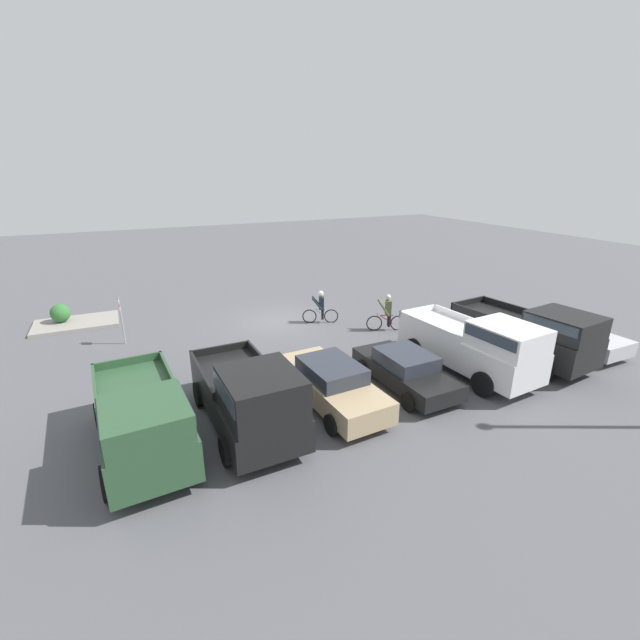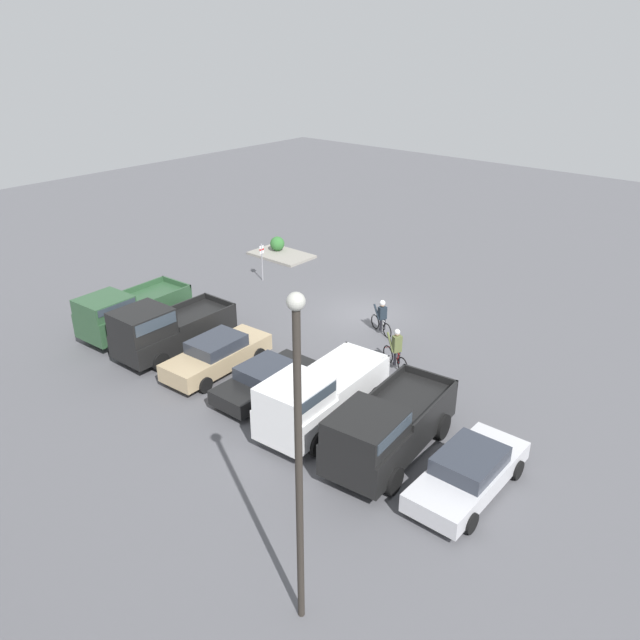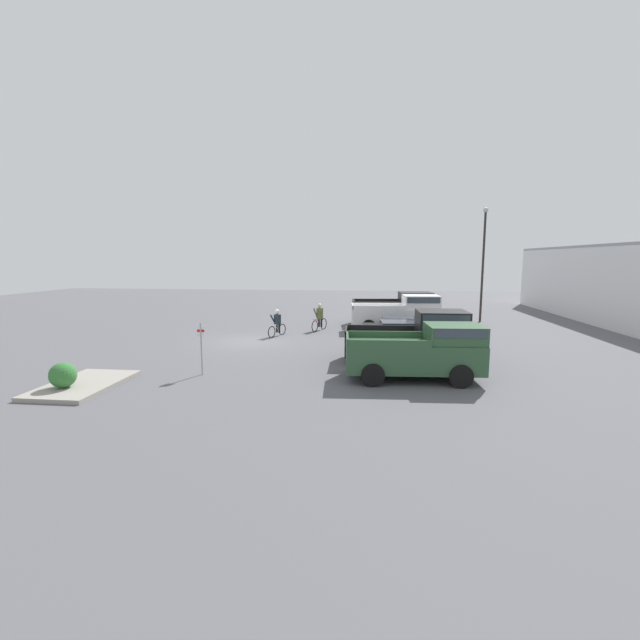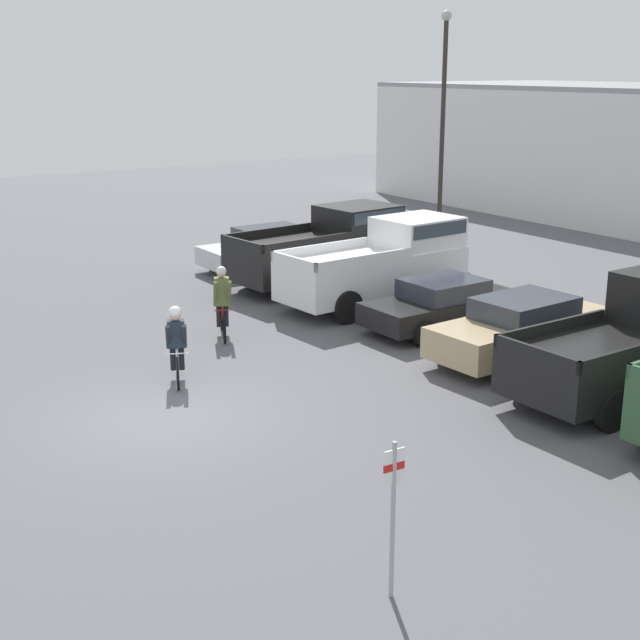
# 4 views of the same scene
# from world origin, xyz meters

# --- Properties ---
(ground_plane) EXTENTS (80.00, 80.00, 0.00)m
(ground_plane) POSITION_xyz_m (0.00, 0.00, 0.00)
(ground_plane) COLOR #56565B
(sedan_0) EXTENTS (2.00, 4.65, 1.35)m
(sedan_0) POSITION_xyz_m (-10.02, 8.22, 0.68)
(sedan_0) COLOR silver
(sedan_0) RESTS_ON ground_plane
(pickup_truck_0) EXTENTS (2.71, 5.62, 2.28)m
(pickup_truck_0) POSITION_xyz_m (-7.26, 8.58, 1.19)
(pickup_truck_0) COLOR black
(pickup_truck_0) RESTS_ON ground_plane
(pickup_truck_1) EXTENTS (2.47, 5.58, 2.30)m
(pickup_truck_1) POSITION_xyz_m (-4.45, 8.61, 1.19)
(pickup_truck_1) COLOR white
(pickup_truck_1) RESTS_ON ground_plane
(sedan_1) EXTENTS (1.96, 4.26, 1.29)m
(sedan_1) POSITION_xyz_m (-1.62, 8.28, 0.65)
(sedan_1) COLOR black
(sedan_1) RESTS_ON ground_plane
(sedan_2) EXTENTS (2.10, 4.78, 1.43)m
(sedan_2) POSITION_xyz_m (1.18, 8.21, 0.72)
(sedan_2) COLOR tan
(sedan_2) RESTS_ON ground_plane
(pickup_truck_2) EXTENTS (2.37, 5.33, 2.33)m
(pickup_truck_2) POSITION_xyz_m (3.97, 8.68, 1.18)
(pickup_truck_2) COLOR black
(pickup_truck_2) RESTS_ON ground_plane
(pickup_truck_3) EXTENTS (2.45, 5.15, 2.13)m
(pickup_truck_3) POSITION_xyz_m (6.77, 8.54, 1.12)
(pickup_truck_3) COLOR #2D5133
(pickup_truck_3) RESTS_ON ground_plane
(cyclist_0) EXTENTS (1.63, 0.76, 1.64)m
(cyclist_0) POSITION_xyz_m (-1.81, 1.11, 0.83)
(cyclist_0) COLOR black
(cyclist_0) RESTS_ON ground_plane
(cyclist_1) EXTENTS (1.73, 0.80, 1.77)m
(cyclist_1) POSITION_xyz_m (-4.14, 3.39, 0.87)
(cyclist_1) COLOR black
(cyclist_1) RESTS_ON ground_plane
(fire_lane_sign) EXTENTS (0.06, 0.30, 2.10)m
(fire_lane_sign) POSITION_xyz_m (7.01, -0.05, 1.27)
(fire_lane_sign) COLOR #9E9EA3
(fire_lane_sign) RESTS_ON ground_plane
(lamppost) EXTENTS (0.36, 0.36, 8.18)m
(lamppost) POSITION_xyz_m (-9.21, 14.68, 4.70)
(lamppost) COLOR #2D2823
(lamppost) RESTS_ON ground_plane
(curb_island) EXTENTS (3.73, 2.33, 0.15)m
(curb_island) POSITION_xyz_m (9.07, -3.68, 0.07)
(curb_island) COLOR gray
(curb_island) RESTS_ON ground_plane
(shrub) EXTENTS (0.88, 0.88, 0.88)m
(shrub) POSITION_xyz_m (9.68, -3.97, 0.59)
(shrub) COLOR #337033
(shrub) RESTS_ON curb_island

